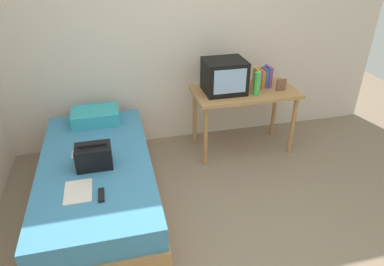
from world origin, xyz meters
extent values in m
plane|color=#84705B|center=(0.00, 0.00, 0.00)|extent=(8.00, 8.00, 0.00)
cube|color=beige|center=(0.00, 2.00, 1.30)|extent=(5.20, 0.10, 2.60)
cube|color=#B27F4C|center=(-0.98, 0.82, 0.15)|extent=(1.00, 2.00, 0.30)
cube|color=teal|center=(-0.98, 0.82, 0.41)|extent=(0.97, 1.94, 0.21)
cube|color=#B27F4C|center=(0.69, 1.50, 0.73)|extent=(1.16, 0.60, 0.04)
cylinder|color=#B27F4C|center=(0.17, 1.26, 0.35)|extent=(0.05, 0.05, 0.71)
cylinder|color=#B27F4C|center=(1.21, 1.26, 0.35)|extent=(0.05, 0.05, 0.71)
cylinder|color=#B27F4C|center=(0.17, 1.74, 0.35)|extent=(0.05, 0.05, 0.71)
cylinder|color=#B27F4C|center=(1.21, 1.74, 0.35)|extent=(0.05, 0.05, 0.71)
cube|color=black|center=(0.44, 1.53, 0.93)|extent=(0.44, 0.38, 0.36)
cube|color=#8CB2E0|center=(0.44, 1.33, 0.94)|extent=(0.35, 0.01, 0.26)
cylinder|color=green|center=(0.76, 1.37, 0.87)|extent=(0.08, 0.08, 0.25)
cube|color=gold|center=(0.84, 1.57, 0.85)|extent=(0.02, 0.16, 0.21)
cube|color=#B72D33|center=(0.87, 1.57, 0.85)|extent=(0.03, 0.15, 0.21)
cube|color=#CC7233|center=(0.91, 1.57, 0.84)|extent=(0.04, 0.14, 0.20)
cube|color=#2D5699|center=(0.95, 1.57, 0.85)|extent=(0.04, 0.14, 0.21)
cube|color=#7A3D89|center=(0.99, 1.57, 0.86)|extent=(0.04, 0.15, 0.23)
cube|color=brown|center=(1.07, 1.41, 0.81)|extent=(0.11, 0.02, 0.13)
cube|color=#33A8B7|center=(-0.96, 1.60, 0.58)|extent=(0.49, 0.35, 0.14)
cube|color=black|center=(-0.97, 0.74, 0.61)|extent=(0.30, 0.20, 0.20)
cylinder|color=black|center=(-0.97, 0.74, 0.73)|extent=(0.24, 0.02, 0.02)
cube|color=white|center=(-1.10, 0.41, 0.51)|extent=(0.21, 0.29, 0.01)
cube|color=black|center=(-0.93, 0.32, 0.52)|extent=(0.04, 0.16, 0.02)
cube|color=#B7B7BC|center=(-1.16, 0.95, 0.52)|extent=(0.04, 0.14, 0.02)
camera|label=1|loc=(-0.74, -1.85, 2.24)|focal=32.27mm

